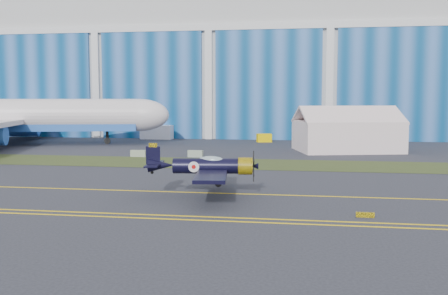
% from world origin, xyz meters
% --- Properties ---
extents(ground, '(260.00, 260.00, 0.00)m').
position_xyz_m(ground, '(0.00, 0.00, 0.00)').
color(ground, '#2E303A').
rests_on(ground, ground).
extents(grass_median, '(260.00, 10.00, 0.02)m').
position_xyz_m(grass_median, '(0.00, 14.00, 0.02)').
color(grass_median, '#475128').
rests_on(grass_median, ground).
extents(hangar, '(220.00, 45.70, 30.00)m').
position_xyz_m(hangar, '(0.00, 71.79, 14.96)').
color(hangar, silver).
rests_on(hangar, ground).
extents(taxiway_centreline, '(200.00, 0.20, 0.02)m').
position_xyz_m(taxiway_centreline, '(0.00, -5.00, 0.01)').
color(taxiway_centreline, yellow).
rests_on(taxiway_centreline, ground).
extents(edge_line_near, '(80.00, 0.20, 0.02)m').
position_xyz_m(edge_line_near, '(0.00, -14.50, 0.01)').
color(edge_line_near, yellow).
rests_on(edge_line_near, ground).
extents(edge_line_far, '(80.00, 0.20, 0.02)m').
position_xyz_m(edge_line_far, '(0.00, -13.50, 0.01)').
color(edge_line_far, yellow).
rests_on(edge_line_far, ground).
extents(guard_board_right, '(1.20, 0.15, 0.35)m').
position_xyz_m(guard_board_right, '(22.00, -12.00, 0.17)').
color(guard_board_right, yellow).
rests_on(guard_board_right, ground).
extents(warbird, '(11.37, 13.16, 3.57)m').
position_xyz_m(warbird, '(10.29, -6.46, 2.45)').
color(warbird, black).
rests_on(warbird, ground).
extents(jetliner, '(72.36, 65.63, 21.40)m').
position_xyz_m(jetliner, '(-31.34, 32.19, 10.70)').
color(jetliner, silver).
rests_on(jetliner, ground).
extents(tent, '(16.38, 13.61, 6.63)m').
position_xyz_m(tent, '(23.89, 30.92, 3.32)').
color(tent, white).
rests_on(tent, ground).
extents(shipping_container, '(5.95, 2.48, 2.56)m').
position_xyz_m(shipping_container, '(-9.62, 47.66, 1.28)').
color(shipping_container, white).
rests_on(shipping_container, ground).
extents(tug, '(2.82, 2.19, 1.45)m').
position_xyz_m(tug, '(10.76, 44.30, 0.72)').
color(tug, '#FFD700').
rests_on(tug, ground).
extents(barrier_a, '(2.02, 0.68, 0.90)m').
position_xyz_m(barrier_a, '(-3.76, 19.00, 0.45)').
color(barrier_a, gray).
rests_on(barrier_a, ground).
extents(barrier_b, '(2.03, 0.70, 0.90)m').
position_xyz_m(barrier_b, '(3.75, 19.86, 0.45)').
color(barrier_b, '#8C9E8F').
rests_on(barrier_b, ground).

